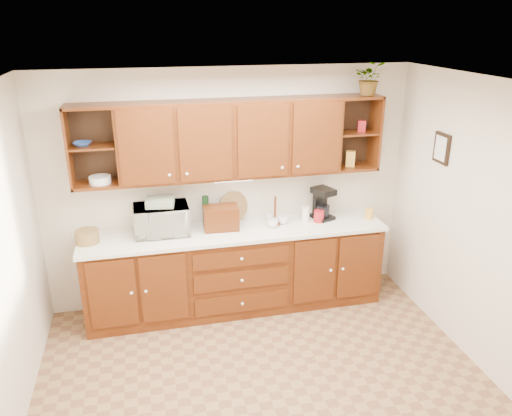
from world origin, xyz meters
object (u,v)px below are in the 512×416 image
microwave (161,220)px  coffee_maker (322,203)px  potted_plant (370,78)px  bread_box (221,218)px

microwave → coffee_maker: coffee_maker is taller
potted_plant → coffee_maker: bearing=178.6°
bread_box → coffee_maker: (1.16, 0.07, 0.04)m
microwave → bread_box: 0.62m
microwave → coffee_maker: size_ratio=1.57×
microwave → potted_plant: bearing=-0.2°
bread_box → microwave: bearing=-179.7°
coffee_maker → potted_plant: (0.46, -0.01, 1.36)m
coffee_maker → bread_box: bearing=163.4°
bread_box → potted_plant: bearing=4.6°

